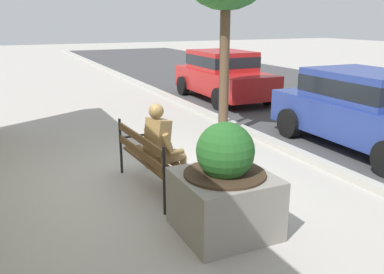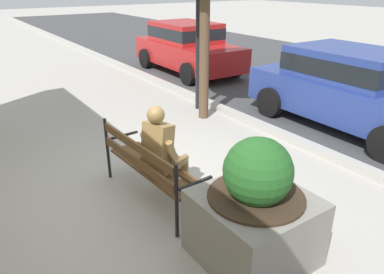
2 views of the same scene
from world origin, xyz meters
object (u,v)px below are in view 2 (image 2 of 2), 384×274
at_px(bronze_statue_seated, 167,155).
at_px(parked_car_blue, 350,86).
at_px(park_bench, 148,164).
at_px(parked_car_red, 187,46).
at_px(concrete_planter, 255,213).

height_order(bronze_statue_seated, parked_car_blue, parked_car_blue).
bearing_deg(park_bench, parked_car_blue, 92.10).
relative_size(bronze_statue_seated, parked_car_red, 0.33).
xyz_separation_m(park_bench, concrete_planter, (1.62, 0.38, 0.02)).
relative_size(park_bench, concrete_planter, 1.32).
height_order(park_bench, parked_car_red, parked_car_red).
distance_m(bronze_statue_seated, parked_car_red, 7.54).
distance_m(park_bench, concrete_planter, 1.66).
distance_m(parked_car_red, parked_car_blue, 5.83).
relative_size(bronze_statue_seated, parked_car_blue, 0.33).
distance_m(bronze_statue_seated, concrete_planter, 1.50).
bearing_deg(concrete_planter, park_bench, -166.64).
height_order(park_bench, bronze_statue_seated, bronze_statue_seated).
bearing_deg(concrete_planter, bronze_statue_seated, -173.45).
xyz_separation_m(concrete_planter, parked_car_blue, (-1.78, 4.22, 0.28)).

